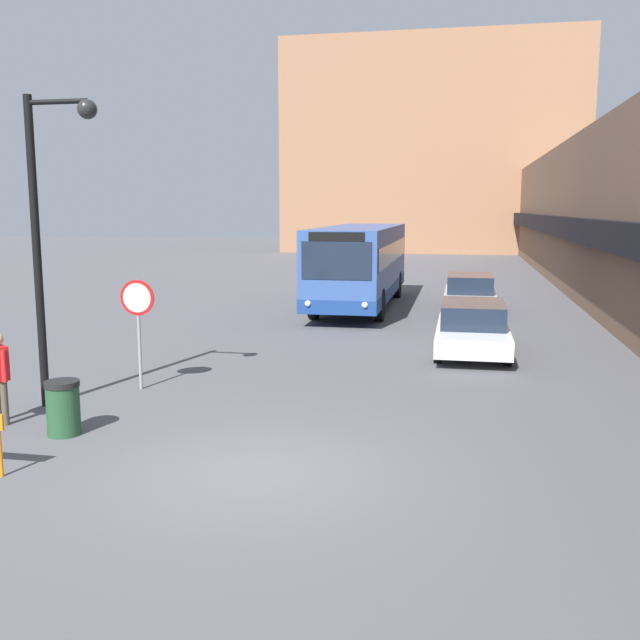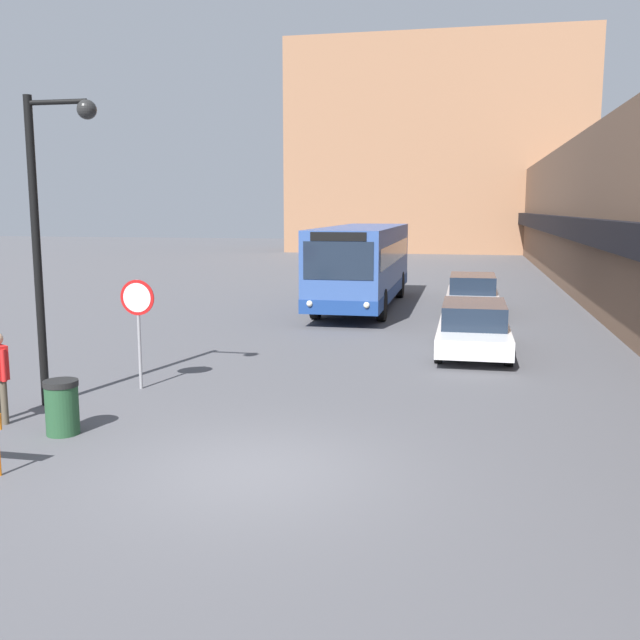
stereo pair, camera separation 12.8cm
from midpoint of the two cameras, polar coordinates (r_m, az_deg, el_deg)
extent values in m
plane|color=#515156|center=(10.83, -4.80, -12.00)|extent=(160.00, 160.00, 0.00)
cube|color=brown|center=(34.43, 23.79, 7.59)|extent=(5.00, 60.00, 7.03)
cube|color=black|center=(33.98, 19.17, 7.06)|extent=(0.50, 60.00, 0.90)
cube|color=#996B4C|center=(65.76, 9.37, 13.43)|extent=(26.00, 8.00, 18.34)
cube|color=#335193|center=(28.05, 3.58, 4.73)|extent=(2.57, 10.94, 2.68)
cube|color=navy|center=(28.15, 3.56, 2.48)|extent=(2.59, 10.96, 0.47)
cube|color=#192333|center=(28.03, 3.59, 5.50)|extent=(2.60, 10.07, 0.74)
cube|color=#192333|center=(22.62, 1.62, 4.76)|extent=(2.26, 0.03, 1.21)
cube|color=black|center=(22.58, 1.63, 6.69)|extent=(1.80, 0.03, 0.28)
sphere|color=#F2EAC6|center=(22.94, -0.68, 1.32)|extent=(0.20, 0.20, 0.20)
sphere|color=#F2EAC6|center=(22.62, 3.91, 1.19)|extent=(0.20, 0.20, 0.20)
cylinder|color=black|center=(25.06, -0.19, 1.36)|extent=(0.28, 1.13, 1.13)
cylinder|color=black|center=(24.69, 5.12, 1.21)|extent=(0.28, 1.13, 1.13)
cylinder|color=black|center=(31.68, 2.34, 2.94)|extent=(0.28, 1.13, 1.13)
cylinder|color=black|center=(31.39, 6.55, 2.83)|extent=(0.28, 1.13, 1.13)
cube|color=silver|center=(19.65, 12.36, -1.12)|extent=(1.88, 4.77, 0.48)
cube|color=#192333|center=(19.68, 12.41, 0.50)|extent=(1.65, 2.63, 0.61)
cylinder|color=black|center=(18.26, 15.08, -2.54)|extent=(0.20, 0.66, 0.66)
cylinder|color=black|center=(18.23, 9.68, -2.37)|extent=(0.20, 0.66, 0.66)
cylinder|color=black|center=(21.16, 14.63, -0.97)|extent=(0.20, 0.66, 0.66)
cylinder|color=black|center=(21.14, 9.98, -0.83)|extent=(0.20, 0.66, 0.66)
cube|color=#B7B7BC|center=(27.25, 12.21, 1.67)|extent=(1.86, 4.85, 0.51)
cube|color=#192333|center=(27.30, 12.25, 2.90)|extent=(1.64, 2.67, 0.64)
cylinder|color=black|center=(25.81, 14.10, 0.79)|extent=(0.20, 0.66, 0.66)
cylinder|color=black|center=(25.79, 10.33, 0.91)|extent=(0.20, 0.66, 0.66)
cylinder|color=black|center=(28.78, 13.87, 1.62)|extent=(0.20, 0.66, 0.66)
cylinder|color=black|center=(28.77, 10.48, 1.72)|extent=(0.20, 0.66, 0.66)
cylinder|color=gray|center=(15.73, -14.04, -1.15)|extent=(0.07, 0.07, 2.37)
cylinder|color=red|center=(15.59, -14.18, 1.75)|extent=(0.76, 0.03, 0.76)
cylinder|color=white|center=(15.58, -14.21, 1.75)|extent=(0.62, 0.02, 0.62)
cylinder|color=black|center=(14.79, -21.47, 4.88)|extent=(0.16, 0.16, 5.96)
cylinder|color=black|center=(14.57, -20.07, 16.06)|extent=(1.20, 0.10, 0.10)
sphere|color=black|center=(14.25, -17.90, 15.73)|extent=(0.36, 0.36, 0.36)
cylinder|color=brown|center=(14.09, -23.70, -6.03)|extent=(0.12, 0.12, 0.82)
cylinder|color=red|center=(13.86, -23.75, -3.35)|extent=(0.10, 0.10, 0.58)
cylinder|color=#234C2D|center=(13.12, -19.66, -6.81)|extent=(0.56, 0.56, 0.85)
cylinder|color=black|center=(13.00, -19.77, -4.79)|extent=(0.59, 0.59, 0.10)
camera|label=1|loc=(0.06, -89.77, 0.04)|focal=40.00mm
camera|label=2|loc=(0.06, 90.23, -0.04)|focal=40.00mm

